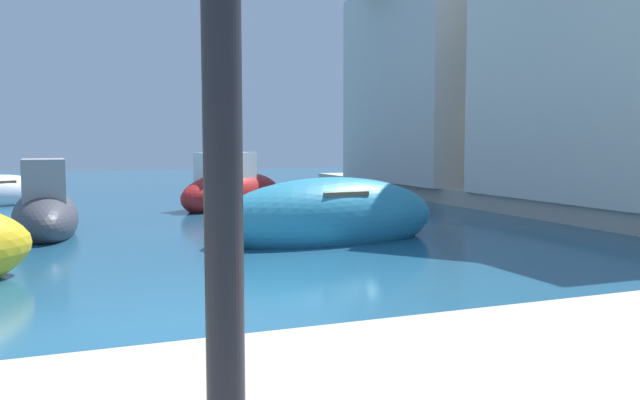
% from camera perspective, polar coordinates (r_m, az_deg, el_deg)
% --- Properties ---
extents(ground, '(80.00, 80.00, 0.00)m').
position_cam_1_polar(ground, '(7.13, -11.94, -11.07)').
color(ground, '#1E5170').
extents(quay_promenade, '(44.00, 32.00, 0.50)m').
position_cam_1_polar(quay_promenade, '(8.54, 18.65, -6.80)').
color(quay_promenade, '#BCB29E').
rests_on(quay_promenade, ground).
extents(moored_boat_0, '(4.42, 4.04, 1.99)m').
position_cam_1_polar(moored_boat_0, '(19.73, -7.71, 0.79)').
color(moored_boat_0, '#B21E1E').
rests_on(moored_boat_0, ground).
extents(moored_boat_2, '(1.46, 4.22, 1.89)m').
position_cam_1_polar(moored_boat_2, '(15.28, -23.02, -1.02)').
color(moored_boat_2, '#3F3F47').
rests_on(moored_boat_2, ground).
extents(moored_boat_5, '(4.89, 2.28, 1.64)m').
position_cam_1_polar(moored_boat_5, '(13.03, 0.89, -1.57)').
color(moored_boat_5, teal).
rests_on(moored_boat_5, ground).
extents(waterfront_building_annex, '(7.02, 7.69, 8.39)m').
position_cam_1_polar(waterfront_building_annex, '(25.79, 12.26, 11.20)').
color(waterfront_building_annex, beige).
rests_on(waterfront_building_annex, quay_promenade).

